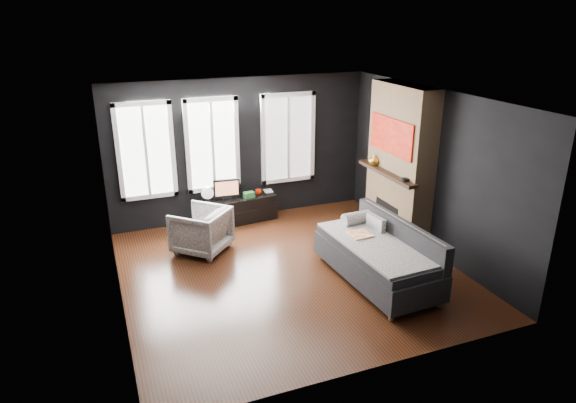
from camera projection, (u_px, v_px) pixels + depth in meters
name	position (u px, v px, depth m)	size (l,w,h in m)	color
floor	(289.00, 271.00, 8.02)	(5.00, 5.00, 0.00)	black
ceiling	(289.00, 98.00, 7.08)	(5.00, 5.00, 0.00)	white
wall_back	(241.00, 150.00, 9.73)	(5.00, 0.02, 2.70)	black
wall_left	(111.00, 213.00, 6.69)	(0.02, 5.00, 2.70)	black
wall_right	(431.00, 172.00, 8.41)	(0.02, 5.00, 2.70)	black
windows	(215.00, 97.00, 9.18)	(4.00, 0.16, 1.76)	white
fireplace	(400.00, 163.00, 8.86)	(0.70, 1.62, 2.70)	#93724C
sofa	(377.00, 253.00, 7.58)	(1.08, 2.15, 0.92)	#262629
stripe_pillow	(376.00, 228.00, 7.95)	(0.09, 0.38, 0.38)	gray
armchair	(201.00, 228.00, 8.56)	(0.81, 0.76, 0.84)	white
media_console	(240.00, 210.00, 9.84)	(1.42, 0.44, 0.49)	black
monitor	(227.00, 188.00, 9.58)	(0.50, 0.11, 0.45)	black
desk_fan	(208.00, 195.00, 9.42)	(0.23, 0.23, 0.32)	gray
mug	(259.00, 191.00, 9.91)	(0.13, 0.10, 0.13)	red
book	(264.00, 186.00, 10.03)	(0.16, 0.02, 0.22)	tan
storage_box	(249.00, 195.00, 9.75)	(0.20, 0.13, 0.11)	#2B7433
mantel_vase	(374.00, 160.00, 9.17)	(0.19, 0.20, 0.19)	gold
mantel_clock	(405.00, 180.00, 8.33)	(0.13, 0.13, 0.04)	black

